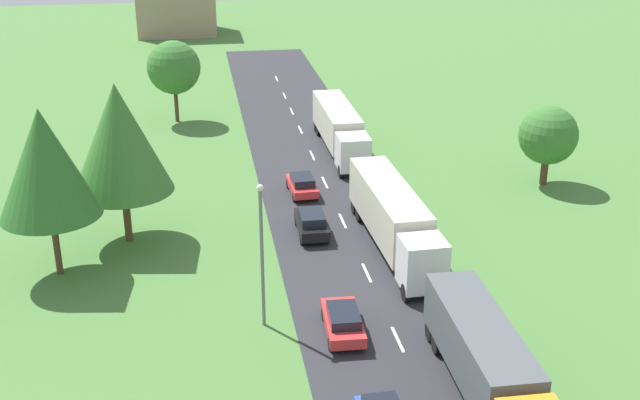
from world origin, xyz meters
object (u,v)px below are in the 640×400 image
object	(u,v)px
lamppost_second	(262,249)
truck_third	(339,127)
car_fourth	(312,223)
car_fifth	(302,184)
tree_elm	(174,68)
car_third	(343,321)
tree_birch	(548,135)
tree_oak	(119,139)
tree_maple	(45,163)
truck_second	(393,217)
distant_building	(176,2)
truck_lead	(489,366)

from	to	relation	value
lamppost_second	truck_third	bearing A→B (deg)	71.50
car_fourth	lamppost_second	bearing A→B (deg)	-111.34
car_fifth	tree_elm	distance (m)	22.83
lamppost_second	car_third	bearing A→B (deg)	-22.47
car_fifth	lamppost_second	world-z (taller)	lamppost_second
tree_birch	tree_oak	bearing A→B (deg)	-170.41
tree_birch	tree_maple	world-z (taller)	tree_maple
car_third	truck_second	bearing A→B (deg)	62.24
car_third	tree_elm	xyz separation A→B (m)	(-8.56, 39.75, 4.40)
lamppost_second	tree_maple	world-z (taller)	tree_maple
car_fifth	distant_building	distance (m)	66.97
tree_oak	tree_birch	xyz separation A→B (m)	(30.63, 5.18, -3.03)
distant_building	tree_maple	bearing A→B (deg)	-95.01
truck_second	car_fourth	world-z (taller)	truck_second
truck_second	truck_third	xyz separation A→B (m)	(0.17, 19.24, -0.10)
tree_elm	tree_maple	bearing A→B (deg)	-102.54
car_fifth	distant_building	bearing A→B (deg)	97.96
tree_oak	truck_second	bearing A→B (deg)	-13.50
truck_second	tree_birch	bearing A→B (deg)	32.86
truck_third	car_fourth	distance (m)	17.10
truck_lead	distant_building	world-z (taller)	distant_building
truck_lead	lamppost_second	size ratio (longest dim) A/B	1.60
tree_birch	car_third	bearing A→B (deg)	-135.85
lamppost_second	tree_elm	size ratio (longest dim) A/B	1.03
truck_second	tree_maple	world-z (taller)	tree_maple
tree_elm	distant_building	bearing A→B (deg)	90.11
tree_maple	distant_building	distance (m)	76.55
truck_third	tree_elm	world-z (taller)	tree_elm
tree_elm	truck_second	bearing A→B (deg)	-66.02
truck_second	car_fifth	bearing A→B (deg)	113.62
truck_second	lamppost_second	size ratio (longest dim) A/B	1.75
truck_third	car_third	bearing A→B (deg)	-100.13
car_third	tree_oak	size ratio (longest dim) A/B	0.42
lamppost_second	tree_birch	size ratio (longest dim) A/B	1.30
truck_second	car_fourth	size ratio (longest dim) A/B	3.21
tree_elm	distant_building	distance (m)	45.80
car_fourth	lamppost_second	distance (m)	11.99
lamppost_second	distant_building	xyz separation A→B (m)	(-4.73, 83.92, 0.01)
tree_birch	truck_second	bearing A→B (deg)	-147.14
car_third	tree_maple	size ratio (longest dim) A/B	0.43
car_third	tree_maple	bearing A→B (deg)	148.68
car_third	truck_third	bearing A→B (deg)	79.87
truck_third	car_third	xyz separation A→B (m)	(-5.11, -28.63, -1.31)
truck_third	tree_oak	distance (m)	23.11
car_fifth	tree_birch	distance (m)	18.75
truck_lead	tree_maple	size ratio (longest dim) A/B	1.25
car_fifth	distant_building	size ratio (longest dim) A/B	0.36
car_fifth	tree_oak	size ratio (longest dim) A/B	0.39
tree_birch	tree_elm	xyz separation A→B (m)	(-27.65, 21.22, 1.32)
car_fifth	tree_oak	distance (m)	14.84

